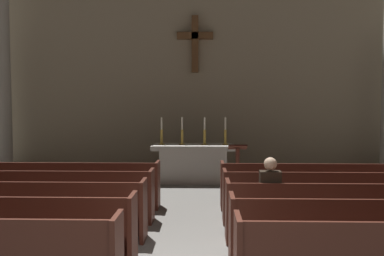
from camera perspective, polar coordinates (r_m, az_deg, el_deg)
name	(u,v)px	position (r m, az deg, el deg)	size (l,w,h in m)	color
pew_left_row_3	(17,209)	(7.34, -22.26, -10.01)	(4.03, 0.50, 0.95)	#4C2319
pew_left_row_4	(42,195)	(8.25, -19.40, -8.44)	(4.03, 0.50, 0.95)	#4C2319
pew_left_row_5	(61,184)	(9.18, -17.12, -7.18)	(4.03, 0.50, 0.95)	#4C2319
pew_right_row_3	(357,212)	(7.13, 21.17, -10.39)	(4.03, 0.50, 0.95)	#4C2319
pew_right_row_4	(337,197)	(8.06, 18.75, -8.71)	(4.03, 0.50, 0.95)	#4C2319
pew_right_row_5	(321,186)	(9.01, 16.86, -7.38)	(4.03, 0.50, 0.95)	#4C2319
altar	(193,162)	(11.46, 0.18, -4.59)	(2.20, 0.90, 1.01)	#A8A399
candlestick_outer_left	(162,136)	(11.43, -4.08, -1.04)	(0.16, 0.16, 0.72)	#B79338
candlestick_inner_left	(182,136)	(11.39, -1.33, -1.05)	(0.16, 0.16, 0.72)	#B79338
candlestick_inner_right	(205,136)	(11.37, 1.69, -1.05)	(0.16, 0.16, 0.72)	#B79338
candlestick_outer_right	(225,136)	(11.39, 4.46, -1.06)	(0.16, 0.16, 0.72)	#B79338
apse_with_cross	(195,57)	(13.59, 0.42, 9.50)	(12.50, 0.46, 7.12)	gray
lectern	(237,169)	(10.29, 6.08, -5.47)	(0.44, 0.36, 1.15)	#4C2319
lone_worshipper	(269,197)	(6.80, 10.26, -9.02)	(0.32, 0.43, 1.32)	#26262B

